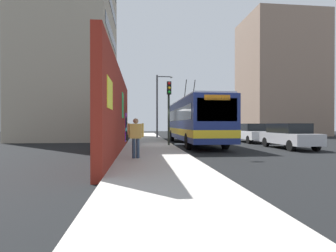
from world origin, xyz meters
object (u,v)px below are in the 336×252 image
object	(u,v)px
traffic_light	(169,102)
street_lamp	(159,102)
city_bus	(194,120)
pedestrian_near_wall	(135,135)
parked_car_white	(250,132)
parked_car_silver	(289,135)

from	to	relation	value
traffic_light	street_lamp	distance (m)	10.23
city_bus	street_lamp	world-z (taller)	street_lamp
street_lamp	pedestrian_near_wall	bearing A→B (deg)	172.55
parked_car_white	pedestrian_near_wall	distance (m)	14.12
parked_car_silver	traffic_light	distance (m)	7.82
parked_car_white	pedestrian_near_wall	xyz separation A→B (m)	(-10.51, 9.43, 0.26)
parked_car_white	street_lamp	distance (m)	9.93
pedestrian_near_wall	street_lamp	distance (m)	16.93
parked_car_white	pedestrian_near_wall	world-z (taller)	pedestrian_near_wall
city_bus	parked_car_silver	world-z (taller)	city_bus
parked_car_white	street_lamp	size ratio (longest dim) A/B	0.72
street_lamp	traffic_light	bearing A→B (deg)	179.49
street_lamp	city_bus	bearing A→B (deg)	-165.22
city_bus	pedestrian_near_wall	bearing A→B (deg)	154.25
city_bus	traffic_light	bearing A→B (deg)	138.00
city_bus	pedestrian_near_wall	world-z (taller)	city_bus
traffic_light	street_lamp	xyz separation A→B (m)	(10.19, -0.09, 0.91)
pedestrian_near_wall	street_lamp	xyz separation A→B (m)	(16.56, -2.17, 2.78)
pedestrian_near_wall	parked_car_silver	bearing A→B (deg)	-63.25
pedestrian_near_wall	street_lamp	size ratio (longest dim) A/B	0.25
city_bus	parked_car_white	xyz separation A→B (m)	(1.75, -5.20, -1.00)
city_bus	parked_car_white	bearing A→B (deg)	-71.42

